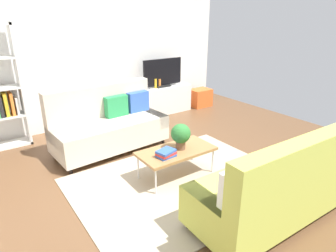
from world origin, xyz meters
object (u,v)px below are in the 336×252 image
Objects in this scene: couch_green at (274,187)px; tv at (163,73)px; bottle_1 at (160,83)px; bottle_0 at (155,83)px; tv_console at (162,100)px; vase_0 at (139,86)px; vase_1 at (146,85)px; potted_plant at (181,135)px; storage_trunk at (200,98)px; couch_beige at (109,125)px; coffee_table at (176,152)px; table_book_0 at (166,156)px.

couch_green is 1.92× the size of tv.
bottle_0 is at bearing 180.00° from bottle_1.
bottle_1 reaches higher than tv_console.
vase_0 is 0.17m from vase_1.
couch_green is at bearing -106.85° from tv.
bottle_1 is (-0.10, -0.02, -0.21)m from tv.
tv is 2.92m from potted_plant.
bottle_0 reaches higher than vase_0.
tv_console is at bearing 174.81° from storage_trunk.
tv_console is (1.87, 1.13, -0.13)m from couch_beige.
bottle_1 is at bearing 0.00° from bottle_0.
bottle_1 is (0.48, -0.09, 0.02)m from vase_0.
tv_console is at bearing 10.72° from bottle_0.
storage_trunk is at bearing -2.86° from bottle_1.
tv reaches higher than vase_0.
vase_1 is at bearing 173.02° from tv_console.
couch_green is 3.70× the size of storage_trunk.
couch_green is 1.75× the size of coffee_table.
couch_beige and couch_green have the same top height.
couch_green reaches higher than vase_1.
couch_green is at bearing -104.08° from bottle_0.
couch_beige is 2.23m from tv.
bottle_1 is (1.62, 2.60, 0.30)m from table_book_0.
coffee_table is at bearing 19.99° from table_book_0.
coffee_table is 2.89m from bottle_1.
vase_0 reaches higher than potted_plant.
tv is 0.63m from vase_0.
bottle_0 is at bearing 63.25° from coffee_table.
couch_green is (0.67, -2.84, 0.00)m from couch_beige.
potted_plant is (0.07, -0.00, 0.24)m from coffee_table.
potted_plant is at bearing 15.26° from table_book_0.
vase_0 is at bearing 70.96° from coffee_table.
tv reaches higher than bottle_0.
tv reaches higher than storage_trunk.
bottle_1 is at bearing 58.13° from table_book_0.
vase_0 is (1.14, 2.69, 0.29)m from table_book_0.
table_book_0 is 1.12× the size of bottle_0.
table_book_0 is at bearing -123.03° from tv_console.
vase_0 is at bearing 173.12° from tv.
storage_trunk reaches higher than coffee_table.
potted_plant is 1.75× the size of bottle_0.
vase_0 reaches higher than storage_trunk.
tv_console is 5.83× the size of table_book_0.
couch_beige is 2.92m from couch_green.
vase_1 is (1.46, 1.18, 0.27)m from couch_beige.
coffee_table is 1.10× the size of tv.
table_book_0 is 3.02m from bottle_0.
table_book_0 is at bearing -164.74° from potted_plant.
coffee_table is at bearing -116.75° from bottle_0.
couch_beige is 1.40× the size of tv_console.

